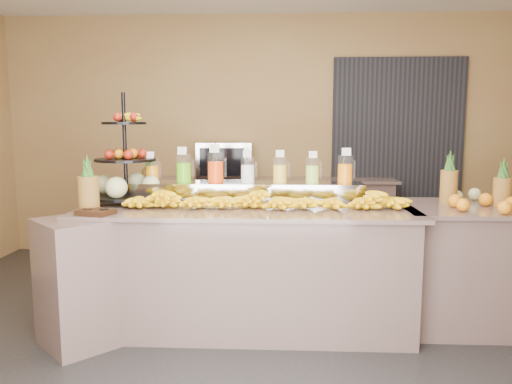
# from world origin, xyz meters

# --- Properties ---
(ground) EXTENTS (6.00, 6.00, 0.00)m
(ground) POSITION_xyz_m (0.00, 0.00, 0.00)
(ground) COLOR black
(ground) RESTS_ON ground
(room_envelope) EXTENTS (6.04, 5.02, 2.82)m
(room_envelope) POSITION_xyz_m (0.19, 0.79, 1.88)
(room_envelope) COLOR olive
(room_envelope) RESTS_ON ground
(buffet_counter) EXTENTS (2.75, 1.25, 0.93)m
(buffet_counter) POSITION_xyz_m (-0.12, 0.26, 0.47)
(buffet_counter) COLOR gray
(buffet_counter) RESTS_ON ground
(right_counter) EXTENTS (1.08, 0.88, 0.93)m
(right_counter) POSITION_xyz_m (1.70, 0.40, 0.47)
(right_counter) COLOR gray
(right_counter) RESTS_ON ground
(back_ledge) EXTENTS (3.10, 0.55, 0.93)m
(back_ledge) POSITION_xyz_m (0.00, 2.25, 0.47)
(back_ledge) COLOR gray
(back_ledge) RESTS_ON ground
(pitcher_tray) EXTENTS (1.85, 0.30, 0.15)m
(pitcher_tray) POSITION_xyz_m (-0.02, 0.58, 1.01)
(pitcher_tray) COLOR gray
(pitcher_tray) RESTS_ON buffet_counter
(juice_pitcher_orange_a) EXTENTS (0.11, 0.11, 0.26)m
(juice_pitcher_orange_a) POSITION_xyz_m (-0.80, 0.58, 1.17)
(juice_pitcher_orange_a) COLOR silver
(juice_pitcher_orange_a) RESTS_ON pitcher_tray
(juice_pitcher_green) EXTENTS (0.12, 0.13, 0.30)m
(juice_pitcher_green) POSITION_xyz_m (-0.54, 0.58, 1.18)
(juice_pitcher_green) COLOR silver
(juice_pitcher_green) RESTS_ON pitcher_tray
(juice_pitcher_orange_b) EXTENTS (0.13, 0.14, 0.32)m
(juice_pitcher_orange_b) POSITION_xyz_m (-0.28, 0.58, 1.19)
(juice_pitcher_orange_b) COLOR silver
(juice_pitcher_orange_b) RESTS_ON pitcher_tray
(juice_pitcher_milk) EXTENTS (0.11, 0.12, 0.27)m
(juice_pitcher_milk) POSITION_xyz_m (-0.02, 0.58, 1.17)
(juice_pitcher_milk) COLOR silver
(juice_pitcher_milk) RESTS_ON pitcher_tray
(juice_pitcher_lemon) EXTENTS (0.11, 0.12, 0.27)m
(juice_pitcher_lemon) POSITION_xyz_m (0.24, 0.58, 1.17)
(juice_pitcher_lemon) COLOR silver
(juice_pitcher_lemon) RESTS_ON pitcher_tray
(juice_pitcher_lime) EXTENTS (0.11, 0.11, 0.27)m
(juice_pitcher_lime) POSITION_xyz_m (0.50, 0.58, 1.17)
(juice_pitcher_lime) COLOR silver
(juice_pitcher_lime) RESTS_ON pitcher_tray
(juice_pitcher_orange_c) EXTENTS (0.12, 0.13, 0.29)m
(juice_pitcher_orange_c) POSITION_xyz_m (0.76, 0.58, 1.18)
(juice_pitcher_orange_c) COLOR silver
(juice_pitcher_orange_c) RESTS_ON pitcher_tray
(banana_heap) EXTENTS (2.14, 0.19, 0.18)m
(banana_heap) POSITION_xyz_m (0.12, 0.26, 1.00)
(banana_heap) COLOR yellow
(banana_heap) RESTS_ON buffet_counter
(fruit_stand) EXTENTS (0.69, 0.69, 0.87)m
(fruit_stand) POSITION_xyz_m (-0.94, 0.48, 1.15)
(fruit_stand) COLOR black
(fruit_stand) RESTS_ON buffet_counter
(condiment_caddy) EXTENTS (0.27, 0.24, 0.03)m
(condiment_caddy) POSITION_xyz_m (-1.02, -0.09, 0.95)
(condiment_caddy) COLOR black
(condiment_caddy) RESTS_ON buffet_counter
(pineapple_left_a) EXTENTS (0.15, 0.15, 0.41)m
(pineapple_left_a) POSITION_xyz_m (-1.12, 0.04, 1.08)
(pineapple_left_a) COLOR brown
(pineapple_left_a) RESTS_ON buffet_counter
(pineapple_left_b) EXTENTS (0.13, 0.13, 0.40)m
(pineapple_left_b) POSITION_xyz_m (-0.86, 0.74, 1.08)
(pineapple_left_b) COLOR brown
(pineapple_left_b) RESTS_ON buffet_counter
(right_fruit_pile) EXTENTS (0.50, 0.48, 0.26)m
(right_fruit_pile) POSITION_xyz_m (1.72, 0.34, 1.01)
(right_fruit_pile) COLOR brown
(right_fruit_pile) RESTS_ON right_counter
(oven_warmer) EXTENTS (0.64, 0.47, 0.41)m
(oven_warmer) POSITION_xyz_m (-0.39, 2.25, 1.13)
(oven_warmer) COLOR gray
(oven_warmer) RESTS_ON back_ledge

